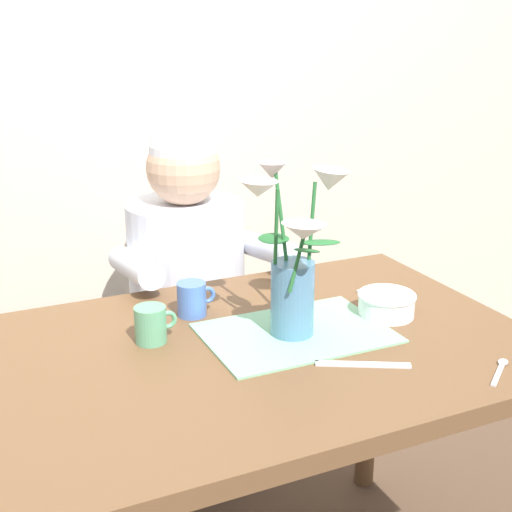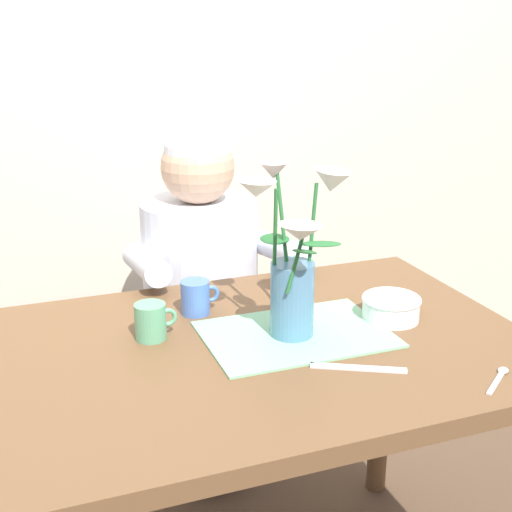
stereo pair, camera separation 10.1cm
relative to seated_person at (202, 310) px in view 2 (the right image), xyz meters
The scene contains 11 objects.
wood_panel_backdrop 0.82m from the seated_person, 98.70° to the left, with size 4.00×0.10×2.50m, color beige.
dining_table 0.62m from the seated_person, 96.15° to the right, with size 1.20×0.80×0.74m.
seated_person is the anchor object (origin of this frame).
striped_placemat 0.63m from the seated_person, 86.14° to the right, with size 0.40×0.28×0.01m, color #7AB289.
flower_vase 0.70m from the seated_person, 87.02° to the right, with size 0.29×0.23×0.37m.
ceramic_bowl 0.70m from the seated_person, 65.04° to the right, with size 0.14×0.14×0.06m.
dinner_knife 0.82m from the seated_person, 83.28° to the right, with size 0.19×0.02×0.01m, color silver.
ceramic_mug 0.61m from the seated_person, 116.75° to the right, with size 0.09×0.07×0.08m.
coffee_cup 0.48m from the seated_person, 107.43° to the right, with size 0.09×0.07×0.08m.
spoon_0 0.99m from the seated_person, 70.11° to the right, with size 0.10×0.08×0.01m.
spoon_1 0.60m from the seated_person, 53.97° to the right, with size 0.12×0.04×0.01m.
Camera 2 is at (-0.46, -1.26, 1.39)m, focal length 48.99 mm.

